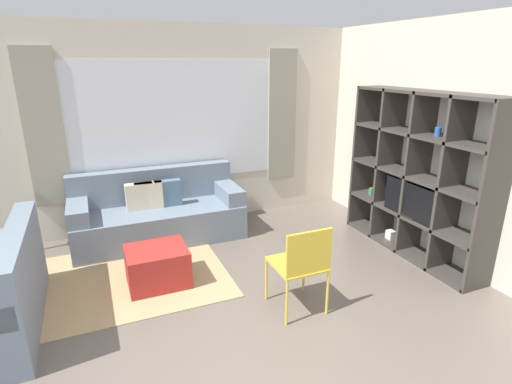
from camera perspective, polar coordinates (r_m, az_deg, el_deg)
The scene contains 7 objects.
wall_back at distance 5.59m, azimuth -11.41°, elevation 8.86°, with size 6.35×0.11×2.70m.
wall_right at distance 5.31m, azimuth 22.00°, elevation 7.34°, with size 0.07×4.55×2.70m, color beige.
area_rug at distance 4.62m, azimuth -19.66°, elevation -11.80°, with size 2.35×1.65×0.01m, color tan.
shelving_unit at distance 5.04m, azimuth 22.24°, elevation 2.10°, with size 0.40×1.98×1.93m.
couch_main at distance 5.36m, azimuth -13.77°, elevation -3.14°, with size 2.12×0.83×0.89m.
ottoman at distance 4.34m, azimuth -13.89°, elevation -10.31°, with size 0.61×0.51×0.40m.
folding_chair at distance 3.66m, azimuth 6.53°, elevation -9.91°, with size 0.44×0.46×0.86m.
Camera 1 is at (-1.10, -2.03, 2.24)m, focal length 28.00 mm.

